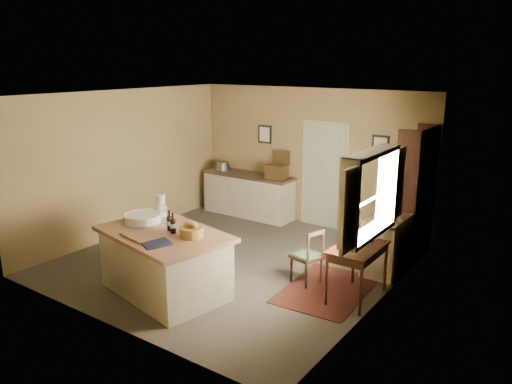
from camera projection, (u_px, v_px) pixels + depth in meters
ground at (233, 261)px, 8.20m from camera, size 5.00×5.00×0.00m
wall_back at (309, 157)px, 9.84m from camera, size 5.00×0.10×2.70m
wall_front at (102, 222)px, 5.88m from camera, size 5.00×0.10×2.70m
wall_left at (125, 163)px, 9.25m from camera, size 0.10×5.00×2.70m
wall_right at (384, 207)px, 6.47m from camera, size 0.10×5.00×2.70m
ceiling at (231, 95)px, 7.51m from camera, size 5.00×5.00×0.00m
door at (324, 174)px, 9.70m from camera, size 0.97×0.06×2.11m
framed_prints at (318, 140)px, 9.62m from camera, size 2.82×0.02×0.38m
window at (374, 195)px, 6.30m from camera, size 0.25×1.99×1.12m
work_island at (165, 260)px, 6.99m from camera, size 2.06×1.55×1.20m
sideboard at (249, 193)px, 10.52m from camera, size 2.03×0.58×1.18m
rug at (326, 289)px, 7.18m from camera, size 1.20×1.67×0.01m
writing_desk at (358, 253)px, 6.76m from camera, size 0.57×0.93×0.82m
desk_chair at (307, 256)px, 7.32m from camera, size 0.47×0.47×0.82m
right_cabinet at (387, 243)px, 7.71m from camera, size 0.54×0.97×0.99m
shelving_unit at (418, 194)px, 8.13m from camera, size 0.37×0.98×2.19m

